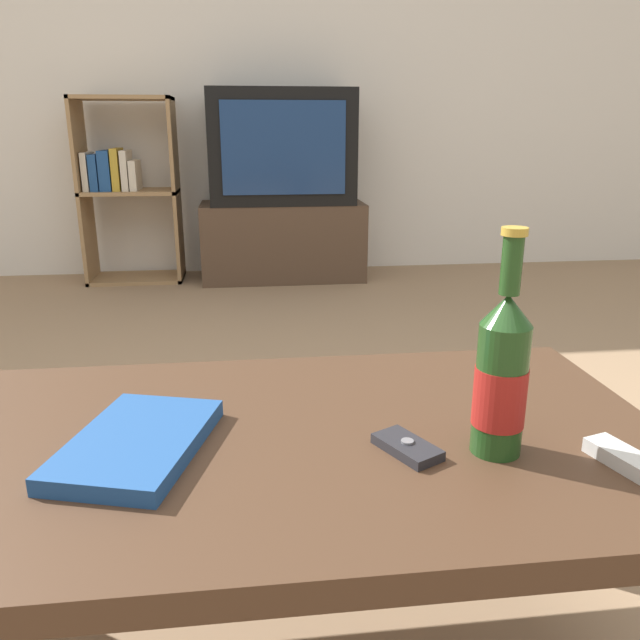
{
  "coord_description": "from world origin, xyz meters",
  "views": [
    {
      "loc": [
        -0.0,
        -0.8,
        0.84
      ],
      "look_at": [
        0.12,
        0.22,
        0.52
      ],
      "focal_mm": 35.0,
      "sensor_mm": 36.0,
      "label": 1
    }
  ],
  "objects_px": {
    "beer_bottle": "(504,376)",
    "cell_phone": "(410,447)",
    "television": "(282,147)",
    "tv_stand": "(284,241)",
    "bookshelf": "(125,185)",
    "table_book": "(140,443)"
  },
  "relations": [
    {
      "from": "beer_bottle",
      "to": "cell_phone",
      "type": "height_order",
      "value": "beer_bottle"
    },
    {
      "from": "television",
      "to": "beer_bottle",
      "type": "relative_size",
      "value": 2.6
    },
    {
      "from": "tv_stand",
      "to": "television",
      "type": "xyz_separation_m",
      "value": [
        0.0,
        -0.0,
        0.52
      ]
    },
    {
      "from": "tv_stand",
      "to": "bookshelf",
      "type": "height_order",
      "value": "bookshelf"
    },
    {
      "from": "tv_stand",
      "to": "bookshelf",
      "type": "xyz_separation_m",
      "value": [
        -0.87,
        0.06,
        0.32
      ]
    },
    {
      "from": "television",
      "to": "cell_phone",
      "type": "xyz_separation_m",
      "value": [
        -0.01,
        -2.82,
        -0.31
      ]
    },
    {
      "from": "tv_stand",
      "to": "cell_phone",
      "type": "xyz_separation_m",
      "value": [
        -0.01,
        -2.82,
        0.21
      ]
    },
    {
      "from": "cell_phone",
      "to": "beer_bottle",
      "type": "bearing_deg",
      "value": -33.11
    },
    {
      "from": "tv_stand",
      "to": "bookshelf",
      "type": "distance_m",
      "value": 0.93
    },
    {
      "from": "television",
      "to": "table_book",
      "type": "xyz_separation_m",
      "value": [
        -0.37,
        -2.77,
        -0.3
      ]
    },
    {
      "from": "tv_stand",
      "to": "beer_bottle",
      "type": "height_order",
      "value": "beer_bottle"
    },
    {
      "from": "television",
      "to": "bookshelf",
      "type": "distance_m",
      "value": 0.89
    },
    {
      "from": "tv_stand",
      "to": "cell_phone",
      "type": "height_order",
      "value": "cell_phone"
    },
    {
      "from": "tv_stand",
      "to": "cell_phone",
      "type": "distance_m",
      "value": 2.83
    },
    {
      "from": "television",
      "to": "beer_bottle",
      "type": "xyz_separation_m",
      "value": [
        0.11,
        -2.83,
        -0.21
      ]
    },
    {
      "from": "bookshelf",
      "to": "table_book",
      "type": "xyz_separation_m",
      "value": [
        0.5,
        -2.83,
        -0.1
      ]
    },
    {
      "from": "cell_phone",
      "to": "table_book",
      "type": "bearing_deg",
      "value": 145.08
    },
    {
      "from": "television",
      "to": "cell_phone",
      "type": "bearing_deg",
      "value": -90.19
    },
    {
      "from": "tv_stand",
      "to": "bookshelf",
      "type": "relative_size",
      "value": 0.91
    },
    {
      "from": "television",
      "to": "cell_phone",
      "type": "relative_size",
      "value": 7.36
    },
    {
      "from": "bookshelf",
      "to": "beer_bottle",
      "type": "xyz_separation_m",
      "value": [
        0.98,
        -2.89,
        -0.0
      ]
    },
    {
      "from": "table_book",
      "to": "tv_stand",
      "type": "bearing_deg",
      "value": 98.46
    }
  ]
}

